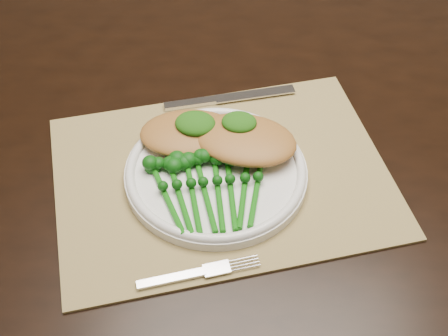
# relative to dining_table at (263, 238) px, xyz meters

# --- Properties ---
(floor) EXTENTS (4.00, 4.00, 0.00)m
(floor) POSITION_rel_dining_table_xyz_m (-0.02, -0.01, -0.38)
(floor) COLOR brown
(floor) RESTS_ON ground
(dining_table) EXTENTS (1.71, 1.11, 0.75)m
(dining_table) POSITION_rel_dining_table_xyz_m (0.00, 0.00, 0.00)
(dining_table) COLOR black
(dining_table) RESTS_ON ground
(placemat) EXTENTS (0.54, 0.47, 0.00)m
(placemat) POSITION_rel_dining_table_xyz_m (-0.06, -0.18, 0.37)
(placemat) COLOR #9C854F
(placemat) RESTS_ON dining_table
(dinner_plate) EXTENTS (0.25, 0.25, 0.02)m
(dinner_plate) POSITION_rel_dining_table_xyz_m (-0.06, -0.19, 0.39)
(dinner_plate) COLOR white
(dinner_plate) RESTS_ON placemat
(knife) EXTENTS (0.20, 0.09, 0.01)m
(knife) POSITION_rel_dining_table_xyz_m (-0.08, -0.03, 0.38)
(knife) COLOR silver
(knife) RESTS_ON placemat
(fork) EXTENTS (0.15, 0.07, 0.00)m
(fork) POSITION_rel_dining_table_xyz_m (-0.05, -0.34, 0.38)
(fork) COLOR silver
(fork) RESTS_ON placemat
(chicken_fillet_left) EXTENTS (0.15, 0.12, 0.03)m
(chicken_fillet_left) POSITION_rel_dining_table_xyz_m (-0.11, -0.13, 0.41)
(chicken_fillet_left) COLOR #AE7332
(chicken_fillet_left) RESTS_ON dinner_plate
(chicken_fillet_right) EXTENTS (0.16, 0.12, 0.03)m
(chicken_fillet_right) POSITION_rel_dining_table_xyz_m (-0.03, -0.14, 0.41)
(chicken_fillet_right) COLOR #AE7332
(chicken_fillet_right) RESTS_ON dinner_plate
(pesto_dollop_left) EXTENTS (0.06, 0.05, 0.02)m
(pesto_dollop_left) POSITION_rel_dining_table_xyz_m (-0.10, -0.13, 0.42)
(pesto_dollop_left) COLOR #124309
(pesto_dollop_left) RESTS_ON chicken_fillet_left
(pesto_dollop_right) EXTENTS (0.05, 0.04, 0.02)m
(pesto_dollop_right) POSITION_rel_dining_table_xyz_m (-0.04, -0.13, 0.43)
(pesto_dollop_right) COLOR #124309
(pesto_dollop_right) RESTS_ON chicken_fillet_right
(broccolini_bundle) EXTENTS (0.17, 0.19, 0.04)m
(broccolini_bundle) POSITION_rel_dining_table_xyz_m (-0.06, -0.23, 0.40)
(broccolini_bundle) COLOR #11620C
(broccolini_bundle) RESTS_ON dinner_plate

